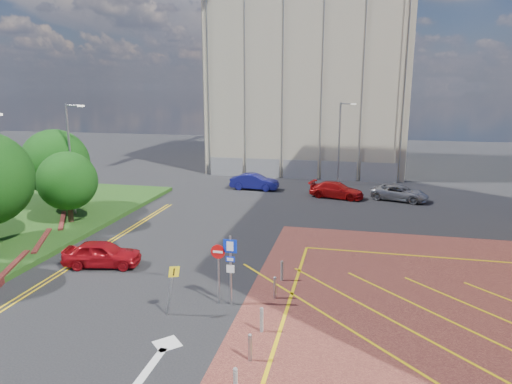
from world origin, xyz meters
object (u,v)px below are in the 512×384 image
(sign_cluster, at_px, (226,263))
(lamp_left_far, at_px, (71,155))
(lamp_back, at_px, (340,141))
(car_blue_back, at_px, (254,182))
(warning_sign, at_px, (172,284))
(car_red_back, at_px, (336,190))
(tree_d, at_px, (55,163))
(car_red_left, at_px, (102,254))
(car_silver_back, at_px, (399,193))
(tree_c, at_px, (67,181))

(sign_cluster, bearing_deg, lamp_left_far, 143.18)
(lamp_back, xyz_separation_m, car_blue_back, (-7.64, -3.97, -3.62))
(warning_sign, xyz_separation_m, car_red_back, (5.78, 22.83, -0.75))
(tree_d, xyz_separation_m, car_blue_back, (12.94, 11.03, -3.13))
(tree_d, distance_m, lamp_left_far, 2.44)
(lamp_left_far, height_order, warning_sign, lamp_left_far)
(car_blue_back, bearing_deg, lamp_back, -60.20)
(lamp_left_far, relative_size, car_red_left, 1.96)
(tree_d, relative_size, car_silver_back, 1.29)
(lamp_back, bearing_deg, lamp_left_far, -139.14)
(tree_c, distance_m, tree_d, 4.30)
(lamp_left_far, bearing_deg, tree_d, 154.32)
(tree_c, relative_size, tree_d, 0.81)
(tree_c, height_order, car_red_back, tree_c)
(tree_d, height_order, lamp_left_far, lamp_left_far)
(lamp_back, distance_m, car_silver_back, 8.49)
(car_red_left, relative_size, car_blue_back, 0.91)
(car_silver_back, bearing_deg, warning_sign, 171.70)
(car_red_left, bearing_deg, warning_sign, -137.82)
(tree_c, xyz_separation_m, warning_sign, (11.87, -10.49, -1.76))
(lamp_back, distance_m, sign_cluster, 27.38)
(warning_sign, distance_m, car_silver_back, 25.56)
(sign_cluster, height_order, car_silver_back, sign_cluster)
(lamp_left_far, bearing_deg, lamp_back, 40.86)
(tree_d, bearing_deg, car_blue_back, 40.45)
(tree_d, xyz_separation_m, car_silver_back, (25.93, 9.54, -3.21))
(warning_sign, bearing_deg, lamp_left_far, 135.66)
(lamp_back, relative_size, car_blue_back, 1.78)
(car_blue_back, relative_size, car_silver_back, 0.95)
(lamp_left_far, xyz_separation_m, car_silver_back, (23.85, 10.54, -4.00))
(car_red_left, bearing_deg, car_red_back, -43.20)
(lamp_back, height_order, car_red_left, lamp_back)
(tree_c, relative_size, warning_sign, 2.18)
(warning_sign, height_order, car_red_back, warning_sign)
(sign_cluster, height_order, car_red_left, sign_cluster)
(tree_d, relative_size, sign_cluster, 1.90)
(lamp_left_far, height_order, car_red_back, lamp_left_far)
(lamp_back, xyz_separation_m, sign_cluster, (-3.78, -27.02, -2.41))
(lamp_back, bearing_deg, car_red_back, -89.38)
(sign_cluster, bearing_deg, car_red_back, 79.79)
(tree_c, bearing_deg, tree_d, 135.00)
(lamp_left_far, bearing_deg, car_blue_back, 47.93)
(lamp_left_far, distance_m, car_red_left, 11.42)
(warning_sign, height_order, car_red_left, warning_sign)
(tree_d, xyz_separation_m, car_red_left, (9.04, -9.14, -3.17))
(tree_c, height_order, lamp_back, lamp_back)
(warning_sign, relative_size, car_silver_back, 0.48)
(car_blue_back, bearing_deg, warning_sign, -173.17)
(tree_d, height_order, warning_sign, tree_d)
(tree_c, distance_m, lamp_left_far, 2.65)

